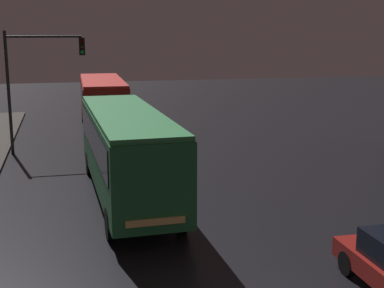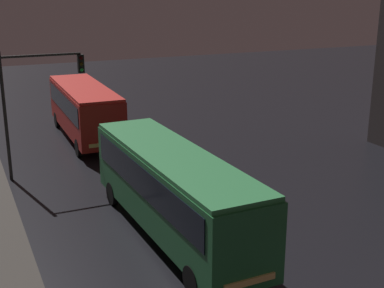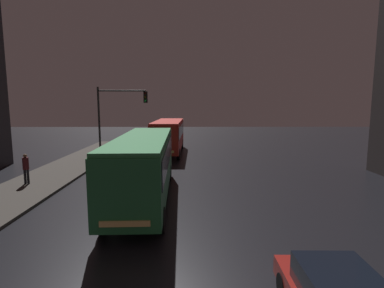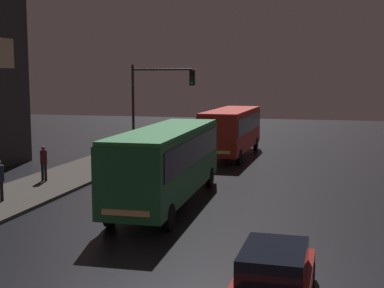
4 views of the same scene
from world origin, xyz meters
name	(u,v)px [view 4 (image 4 of 4)]	position (x,y,z in m)	size (l,w,h in m)	color
sidewalk_left	(13,197)	(-9.00, 10.00, 0.07)	(4.00, 48.00, 0.15)	#47423D
bus_near	(167,158)	(-1.88, 10.84, 2.05)	(2.79, 10.86, 3.33)	#236B38
bus_far	(232,127)	(-1.66, 25.58, 2.02)	(2.81, 9.89, 3.28)	#AD1E19
car_taxi	(274,276)	(3.66, 1.44, 0.74)	(1.91, 4.34, 1.43)	maroon
pedestrian_mid	(44,160)	(-9.39, 13.51, 1.23)	(0.37, 0.37, 1.84)	black
traffic_light_main	(154,97)	(-5.39, 19.78, 4.30)	(3.97, 0.35, 6.27)	#2D2D2D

